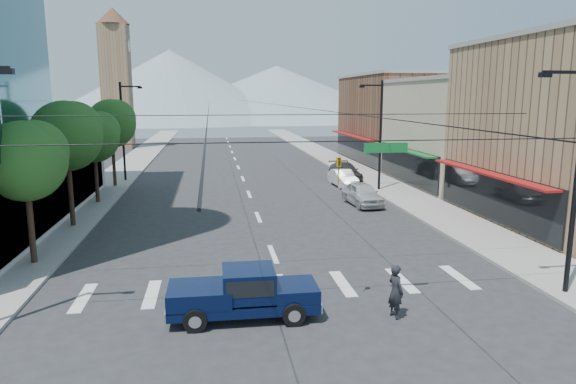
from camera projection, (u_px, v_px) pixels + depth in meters
name	position (u px, v px, depth m)	size (l,w,h in m)	color
ground	(292.00, 301.00, 19.71)	(160.00, 160.00, 0.00)	#28282B
sidewalk_left	(129.00, 166.00, 56.82)	(4.00, 120.00, 0.15)	gray
sidewalk_right	(339.00, 162.00, 60.33)	(4.00, 120.00, 0.15)	gray
shop_mid	(474.00, 134.00, 45.13)	(12.00, 14.00, 9.00)	tan
shop_far	(406.00, 120.00, 60.59)	(12.00, 18.00, 10.00)	brown
clock_tower	(116.00, 76.00, 75.60)	(4.80, 4.80, 20.40)	#8C6B4C
mountain_left	(171.00, 86.00, 161.29)	(80.00, 80.00, 22.00)	gray
mountain_right	(277.00, 92.00, 176.50)	(90.00, 90.00, 18.00)	gray
tree_near	(28.00, 158.00, 23.10)	(3.65, 3.64, 6.71)	black
tree_midnear	(69.00, 134.00, 29.79)	(4.09, 4.09, 7.52)	black
tree_midfar	(96.00, 135.00, 36.71)	(3.65, 3.64, 6.71)	black
tree_far	(113.00, 122.00, 43.40)	(4.09, 4.09, 7.52)	black
signal_rig	(302.00, 186.00, 17.91)	(21.80, 0.20, 9.00)	black
lamp_pole_nw	(124.00, 128.00, 46.40)	(2.00, 0.25, 9.00)	black
lamp_pole_ne	(379.00, 131.00, 41.74)	(2.00, 0.25, 9.00)	black
pickup_truck	(243.00, 292.00, 18.06)	(5.35, 2.12, 1.81)	#071134
pedestrian	(396.00, 291.00, 18.08)	(0.71, 0.47, 1.94)	black
parked_car_near	(362.00, 194.00, 36.93)	(1.92, 4.78, 1.63)	silver
parked_car_mid	(343.00, 178.00, 44.67)	(1.53, 4.39, 1.45)	white
parked_car_far	(345.00, 172.00, 47.85)	(2.23, 5.50, 1.60)	#313134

